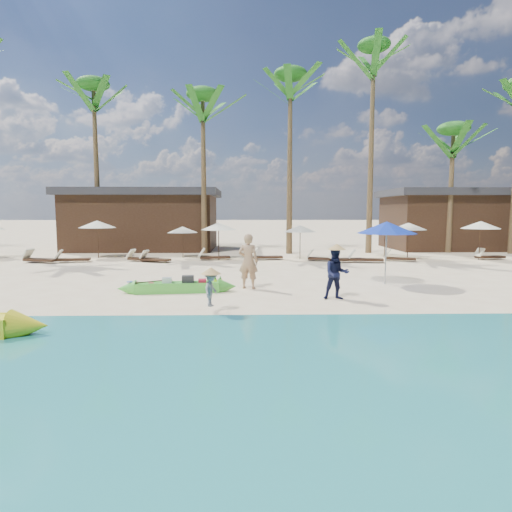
{
  "coord_description": "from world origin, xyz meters",
  "views": [
    {
      "loc": [
        -0.62,
        -13.58,
        2.75
      ],
      "look_at": [
        -0.27,
        2.0,
        1.11
      ],
      "focal_mm": 30.0,
      "sensor_mm": 36.0,
      "label": 1
    }
  ],
  "objects": [
    {
      "name": "resort_parasol_6",
      "position": [
        2.44,
        10.66,
        1.76
      ],
      "size": [
        1.9,
        1.9,
        1.95
      ],
      "color": "#342115",
      "rests_on": "ground"
    },
    {
      "name": "lounger_8_left",
      "position": [
        7.78,
        9.71,
        0.19
      ],
      "size": [
        1.73,
        1.01,
        0.56
      ],
      "rotation": [
        0.0,
        0.0,
        -0.33
      ],
      "color": "#342115",
      "rests_on": "ground"
    },
    {
      "name": "lounger_6_right",
      "position": [
        3.45,
        9.83,
        0.18
      ],
      "size": [
        1.69,
        0.94,
        0.55
      ],
      "rotation": [
        0.0,
        0.0,
        -0.29
      ],
      "color": "#342115",
      "rests_on": "ground"
    },
    {
      "name": "lounger_5_left",
      "position": [
        -2.53,
        10.45,
        0.2
      ],
      "size": [
        1.83,
        0.79,
        0.6
      ],
      "rotation": [
        0.0,
        0.0,
        0.14
      ],
      "color": "#342115",
      "rests_on": "ground"
    },
    {
      "name": "pavilion_west",
      "position": [
        -8.0,
        17.5,
        2.19
      ],
      "size": [
        10.8,
        6.6,
        4.3
      ],
      "color": "#342115",
      "rests_on": "ground"
    },
    {
      "name": "resort_parasol_3",
      "position": [
        -9.38,
        11.74,
        1.98
      ],
      "size": [
        2.14,
        2.14,
        2.2
      ],
      "color": "#342115",
      "rests_on": "ground"
    },
    {
      "name": "ground",
      "position": [
        0.0,
        0.0,
        0.0
      ],
      "size": [
        240.0,
        240.0,
        0.0
      ],
      "primitive_type": "plane",
      "color": "#FEE8BC",
      "rests_on": "ground"
    },
    {
      "name": "lounger_4_left",
      "position": [
        -5.63,
        9.46,
        0.19
      ],
      "size": [
        1.75,
        1.01,
        0.57
      ],
      "rotation": [
        0.0,
        0.0,
        -0.32
      ],
      "color": "#342115",
      "rests_on": "ground"
    },
    {
      "name": "blue_umbrella",
      "position": [
        4.61,
        2.24,
        2.14
      ],
      "size": [
        2.2,
        2.2,
        2.36
      ],
      "color": "#99999E",
      "rests_on": "ground"
    },
    {
      "name": "lounger_3_left",
      "position": [
        -11.72,
        9.34,
        0.22
      ],
      "size": [
        2.01,
        1.05,
        0.65
      ],
      "rotation": [
        0.0,
        0.0,
        -0.25
      ],
      "color": "#342115",
      "rests_on": "ground"
    },
    {
      "name": "green_canoe",
      "position": [
        -2.96,
        0.78,
        0.19
      ],
      "size": [
        4.46,
        0.85,
        0.57
      ],
      "rotation": [
        0.0,
        0.0,
        0.1
      ],
      "color": "green",
      "rests_on": "ground"
    },
    {
      "name": "lounger_7_right",
      "position": [
        5.7,
        9.13,
        0.21
      ],
      "size": [
        1.9,
        0.88,
        0.62
      ],
      "rotation": [
        0.0,
        0.0,
        -0.18
      ],
      "color": "#342115",
      "rests_on": "ground"
    },
    {
      "name": "resort_parasol_8",
      "position": [
        8.66,
        10.69,
        1.89
      ],
      "size": [
        2.03,
        2.03,
        2.09
      ],
      "color": "#342115",
      "rests_on": "ground"
    },
    {
      "name": "palm_5",
      "position": [
        7.45,
        14.38,
        10.82
      ],
      "size": [
        2.08,
        2.08,
        13.6
      ],
      "color": "brown",
      "rests_on": "ground"
    },
    {
      "name": "tourist",
      "position": [
        -0.56,
        1.46,
        0.98
      ],
      "size": [
        0.82,
        0.65,
        1.96
      ],
      "primitive_type": "imported",
      "rotation": [
        0.0,
        0.0,
        2.87
      ],
      "color": "tan",
      "rests_on": "ground"
    },
    {
      "name": "lounger_9_left",
      "position": [
        13.18,
        10.35,
        0.2
      ],
      "size": [
        1.78,
        0.82,
        0.58
      ],
      "rotation": [
        0.0,
        0.0,
        0.18
      ],
      "color": "#342115",
      "rests_on": "ground"
    },
    {
      "name": "palm_4",
      "position": [
        2.15,
        14.01,
        9.45
      ],
      "size": [
        2.08,
        2.08,
        11.7
      ],
      "color": "brown",
      "rests_on": "ground"
    },
    {
      "name": "resort_parasol_9",
      "position": [
        12.53,
        10.14,
        1.98
      ],
      "size": [
        2.13,
        2.13,
        2.19
      ],
      "color": "#342115",
      "rests_on": "ground"
    },
    {
      "name": "resort_parasol_7",
      "position": [
        7.61,
        11.59,
        1.8
      ],
      "size": [
        1.94,
        1.94,
        2.0
      ],
      "color": "#342115",
      "rests_on": "ground"
    },
    {
      "name": "pavilion_east",
      "position": [
        14.0,
        17.5,
        2.2
      ],
      "size": [
        8.8,
        6.6,
        4.3
      ],
      "color": "#342115",
      "rests_on": "ground"
    },
    {
      "name": "palm_6",
      "position": [
        12.84,
        14.52,
        7.05
      ],
      "size": [
        2.08,
        2.08,
        8.51
      ],
      "color": "brown",
      "rests_on": "ground"
    },
    {
      "name": "lounger_4_right",
      "position": [
        -6.42,
        9.9,
        0.2
      ],
      "size": [
        1.8,
        0.92,
        0.59
      ],
      "rotation": [
        0.0,
        0.0,
        -0.24
      ],
      "color": "#342115",
      "rests_on": "ground"
    },
    {
      "name": "resort_parasol_4",
      "position": [
        -4.39,
        11.74,
        1.66
      ],
      "size": [
        1.79,
        1.79,
        1.84
      ],
      "color": "#342115",
      "rests_on": "ground"
    },
    {
      "name": "palm_3",
      "position": [
        -3.36,
        14.27,
        8.58
      ],
      "size": [
        2.08,
        2.08,
        10.52
      ],
      "color": "brown",
      "rests_on": "ground"
    },
    {
      "name": "vendor_green",
      "position": [
        2.17,
        -0.48,
        0.81
      ],
      "size": [
        0.79,
        0.62,
        1.62
      ],
      "primitive_type": "imported",
      "rotation": [
        0.0,
        0.0,
        -0.0
      ],
      "color": "#121533",
      "rests_on": "ground"
    },
    {
      "name": "resort_parasol_5",
      "position": [
        -2.18,
        10.46,
        1.91
      ],
      "size": [
        2.05,
        2.05,
        2.11
      ],
      "color": "#342115",
      "rests_on": "ground"
    },
    {
      "name": "wet_sand_strip",
      "position": [
        0.0,
        -5.0,
        0.0
      ],
      "size": [
        240.0,
        4.5,
        0.01
      ],
      "primitive_type": "cube",
      "color": "tan",
      "rests_on": "ground"
    },
    {
      "name": "lounger_7_left",
      "position": [
        4.67,
        9.14,
        0.21
      ],
      "size": [
        1.91,
        0.78,
        0.63
      ],
      "rotation": [
        0.0,
        0.0,
        0.12
      ],
      "color": "#342115",
      "rests_on": "ground"
    },
    {
      "name": "vendor_yellow",
      "position": [
        -1.58,
        -2.19,
        0.65
      ],
      "size": [
        0.52,
        0.69,
        0.95
      ],
      "primitive_type": "imported",
      "rotation": [
        0.0,
        0.0,
        1.26
      ],
      "color": "gray",
      "rests_on": "ground"
    },
    {
      "name": "lounger_3_right",
      "position": [
        -10.09,
        9.52,
        0.2
      ],
      "size": [
        1.83,
        0.83,
        0.6
      ],
      "rotation": [
        0.0,
        0.0,
        0.17
      ],
      "color": "#342115",
      "rests_on": "ground"
    },
    {
      "name": "lounger_6_left",
      "position": [
        0.46,
        10.51,
        0.2
      ],
      "size": [
        1.79,
        0.64,
        0.6
      ],
      "rotation": [
        0.0,
        0.0,
        0.06
      ],
      "color": "#342115",
      "rests_on": "ground"
    },
    {
      "name": "palm_2",
      "position": [
        -10.45,
        15.08,
        9.18
      ],
      "size": [
        2.08,
        2.08,
        11.33
      ],
      "color": "brown",
      "rests_on": "ground"
    }
  ]
}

